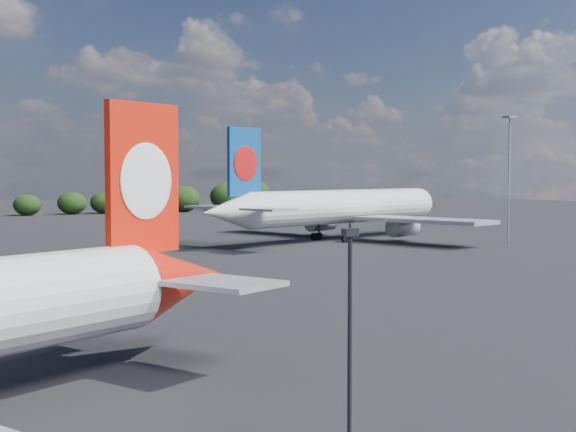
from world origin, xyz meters
TOP-DOWN VIEW (x-y plane):
  - china_southern_airliner at (61.92, 73.86)m, footprint 52.56×50.34m
  - apron_lamp_post at (5.68, -9.52)m, footprint 0.55×0.30m
  - floodlight_mast_near at (80.97, 54.99)m, footprint 1.60×1.60m

SIDE VIEW (x-z plane):
  - apron_lamp_post at x=5.68m, z-range 0.63..9.44m
  - china_southern_airliner at x=61.92m, z-range -3.39..13.97m
  - floodlight_mast_near at x=80.97m, z-range 3.13..22.66m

